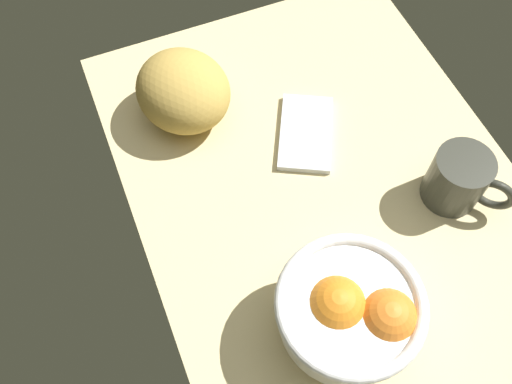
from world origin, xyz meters
TOP-DOWN VIEW (x-y plane):
  - ground_plane at (0.00, 0.00)cm, footprint 82.82×57.42cm
  - fruit_bowl at (-18.20, 7.27)cm, footprint 18.61×18.61cm
  - bread_loaf at (23.65, 15.11)cm, footprint 19.64×18.78cm
  - napkin_folded at (12.15, -1.12)cm, footprint 16.49×13.91cm
  - mug at (-6.19, -16.78)cm, footprint 11.25×10.09cm

SIDE VIEW (x-z plane):
  - ground_plane at x=0.00cm, z-range -3.00..0.00cm
  - napkin_folded at x=12.15cm, z-range 0.00..1.10cm
  - mug at x=-6.19cm, z-range 0.00..9.02cm
  - bread_loaf at x=23.65cm, z-range 0.00..11.01cm
  - fruit_bowl at x=-18.20cm, z-range 0.90..12.44cm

